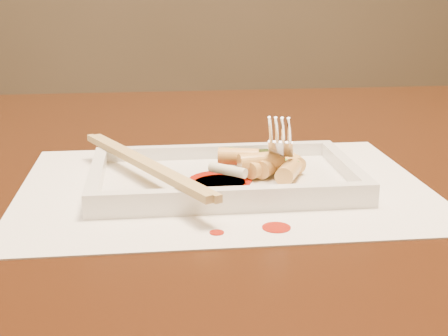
{
  "coord_description": "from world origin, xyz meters",
  "views": [
    {
      "loc": [
        0.03,
        -0.69,
        0.95
      ],
      "look_at": [
        0.1,
        -0.11,
        0.77
      ],
      "focal_mm": 50.0,
      "sensor_mm": 36.0,
      "label": 1
    }
  ],
  "objects": [
    {
      "name": "rice_cake_4",
      "position": [
        0.16,
        -0.12,
        0.77
      ],
      "size": [
        0.04,
        0.05,
        0.02
      ],
      "primitive_type": "cylinder",
      "rotation": [
        1.57,
        0.0,
        2.7
      ],
      "color": "#F4CC72",
      "rests_on": "plate_base"
    },
    {
      "name": "plate_rim_left",
      "position": [
        -0.02,
        -0.11,
        0.77
      ],
      "size": [
        0.01,
        0.14,
        0.01
      ],
      "primitive_type": "cube",
      "color": "white",
      "rests_on": "plate_base"
    },
    {
      "name": "sauce_blob_0",
      "position": [
        0.09,
        -0.12,
        0.76
      ],
      "size": [
        0.06,
        0.06,
        0.0
      ],
      "primitive_type": "cylinder",
      "color": "#9A1204",
      "rests_on": "plate_base"
    },
    {
      "name": "sauce_splatter_b",
      "position": [
        0.08,
        -0.23,
        0.75
      ],
      "size": [
        0.01,
        0.01,
        0.0
      ],
      "primitive_type": "cylinder",
      "color": "#9A1204",
      "rests_on": "placemat"
    },
    {
      "name": "sauce_blob_2",
      "position": [
        0.09,
        -0.12,
        0.76
      ],
      "size": [
        0.05,
        0.05,
        0.0
      ],
      "primitive_type": "cylinder",
      "color": "#9A1204",
      "rests_on": "plate_base"
    },
    {
      "name": "plate_rim_right",
      "position": [
        0.22,
        -0.11,
        0.77
      ],
      "size": [
        0.01,
        0.14,
        0.01
      ],
      "primitive_type": "cube",
      "color": "white",
      "rests_on": "plate_base"
    },
    {
      "name": "rice_cake_1",
      "position": [
        0.14,
        -0.11,
        0.77
      ],
      "size": [
        0.05,
        0.04,
        0.02
      ],
      "primitive_type": "cylinder",
      "rotation": [
        1.57,
        0.0,
        2.3
      ],
      "color": "#F4CC72",
      "rests_on": "plate_base"
    },
    {
      "name": "chopstick_b",
      "position": [
        0.03,
        -0.11,
        0.78
      ],
      "size": [
        0.12,
        0.23,
        0.01
      ],
      "primitive_type": "cube",
      "rotation": [
        0.0,
        0.0,
        0.47
      ],
      "color": "tan",
      "rests_on": "plate_rim_near"
    },
    {
      "name": "fork",
      "position": [
        0.17,
        -0.09,
        0.83
      ],
      "size": [
        0.09,
        0.1,
        0.14
      ],
      "primitive_type": null,
      "color": "silver",
      "rests_on": "plate_base"
    },
    {
      "name": "plate_base",
      "position": [
        0.1,
        -0.11,
        0.76
      ],
      "size": [
        0.26,
        0.16,
        0.01
      ],
      "primitive_type": "cube",
      "color": "white",
      "rests_on": "placemat"
    },
    {
      "name": "table",
      "position": [
        0.0,
        0.0,
        0.65
      ],
      "size": [
        1.4,
        0.9,
        0.75
      ],
      "color": "black",
      "rests_on": "ground"
    },
    {
      "name": "rice_cake_2",
      "position": [
        0.12,
        -0.09,
        0.78
      ],
      "size": [
        0.04,
        0.03,
        0.02
      ],
      "primitive_type": "cylinder",
      "rotation": [
        1.57,
        0.0,
        1.32
      ],
      "color": "#F4CC72",
      "rests_on": "plate_base"
    },
    {
      "name": "veg_piece",
      "position": [
        0.13,
        -0.07,
        0.77
      ],
      "size": [
        0.04,
        0.03,
        0.01
      ],
      "primitive_type": "cube",
      "rotation": [
        0.0,
        0.0,
        0.02
      ],
      "color": "black",
      "rests_on": "plate_base"
    },
    {
      "name": "sauce_splatter_a",
      "position": [
        0.13,
        -0.22,
        0.75
      ],
      "size": [
        0.02,
        0.02,
        0.0
      ],
      "primitive_type": "cylinder",
      "color": "#9A1204",
      "rests_on": "placemat"
    },
    {
      "name": "scallion_white",
      "position": [
        0.1,
        -0.12,
        0.77
      ],
      "size": [
        0.04,
        0.03,
        0.01
      ],
      "primitive_type": "cylinder",
      "rotation": [
        1.57,
        0.0,
        0.86
      ],
      "color": "#EAEACC",
      "rests_on": "plate_base"
    },
    {
      "name": "placemat",
      "position": [
        0.1,
        -0.11,
        0.75
      ],
      "size": [
        0.4,
        0.3,
        0.0
      ],
      "primitive_type": "cube",
      "color": "white",
      "rests_on": "table"
    },
    {
      "name": "rice_cake_5",
      "position": [
        0.14,
        -0.11,
        0.78
      ],
      "size": [
        0.05,
        0.02,
        0.02
      ],
      "primitive_type": "cylinder",
      "rotation": [
        1.57,
        0.0,
        1.73
      ],
      "color": "#F4CC72",
      "rests_on": "plate_base"
    },
    {
      "name": "plate_rim_near",
      "position": [
        0.1,
        -0.18,
        0.77
      ],
      "size": [
        0.26,
        0.01,
        0.01
      ],
      "primitive_type": "cube",
      "color": "white",
      "rests_on": "plate_base"
    },
    {
      "name": "scallion_green",
      "position": [
        0.14,
        -0.09,
        0.77
      ],
      "size": [
        0.07,
        0.07,
        0.01
      ],
      "primitive_type": "cylinder",
      "rotation": [
        1.57,
        0.0,
        0.78
      ],
      "color": "green",
      "rests_on": "plate_base"
    },
    {
      "name": "rice_cake_6",
      "position": [
        0.15,
        -0.11,
        0.77
      ],
      "size": [
        0.04,
        0.04,
        0.02
      ],
      "primitive_type": "cylinder",
      "rotation": [
        1.57,
        0.0,
        2.48
      ],
      "color": "#F4CC72",
      "rests_on": "plate_base"
    },
    {
      "name": "plate_rim_far",
      "position": [
        0.1,
        -0.03,
        0.77
      ],
      "size": [
        0.26,
        0.01,
        0.01
      ],
      "primitive_type": "cube",
      "color": "white",
      "rests_on": "plate_base"
    },
    {
      "name": "chopstick_a",
      "position": [
        0.02,
        -0.11,
        0.78
      ],
      "size": [
        0.12,
        0.23,
        0.01
      ],
      "primitive_type": "cube",
      "rotation": [
        0.0,
        0.0,
        0.47
      ],
      "color": "tan",
      "rests_on": "plate_rim_near"
    },
    {
      "name": "rice_cake_0",
      "position": [
        0.15,
        -0.1,
        0.77
      ],
      "size": [
        0.04,
        0.02,
        0.02
      ],
      "primitive_type": "cylinder",
      "rotation": [
        1.57,
        0.0,
        1.77
      ],
      "color": "#F4CC72",
      "rests_on": "plate_base"
    },
    {
      "name": "sauce_blob_1",
      "position": [
        0.09,
        -0.12,
        0.76
      ],
      "size": [
        0.05,
        0.05,
        0.0
      ],
      "primitive_type": "cylinder",
      "color": "#9A1204",
      "rests_on": "plate_base"
    },
    {
      "name": "rice_cake_3",
      "position": [
        0.17,
        -0.09,
        0.77
      ],
      "size": [
        0.03,
        0.05,
        0.02
      ],
      "primitive_type": "cylinder",
      "rotation": [
        1.57,
        0.0,
        0.34
      ],
      "color": "#F4CC72",
      "rests_on": "plate_base"
    }
  ]
}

